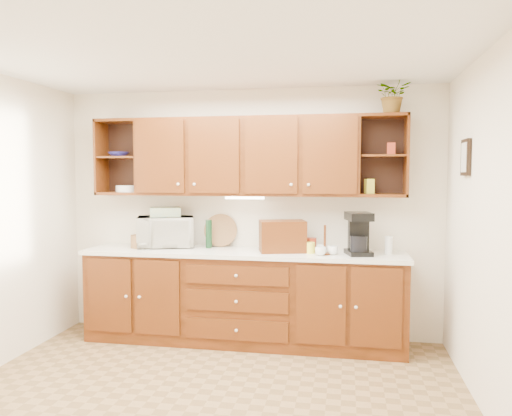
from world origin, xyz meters
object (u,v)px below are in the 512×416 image
at_px(bread_box, 282,236).
at_px(microwave, 166,232).
at_px(potted_plant, 393,95).
at_px(coffee_maker, 359,234).

bearing_deg(bread_box, microwave, 158.53).
relative_size(bread_box, potted_plant, 1.25).
distance_m(microwave, bread_box, 1.28).
height_order(microwave, bread_box, microwave).
bearing_deg(microwave, bread_box, -25.16).
relative_size(coffee_maker, potted_plant, 1.14).
bearing_deg(microwave, coffee_maker, -23.91).
height_order(microwave, potted_plant, potted_plant).
xyz_separation_m(bread_box, potted_plant, (1.05, 0.10, 1.37)).
bearing_deg(bread_box, potted_plant, -10.34).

